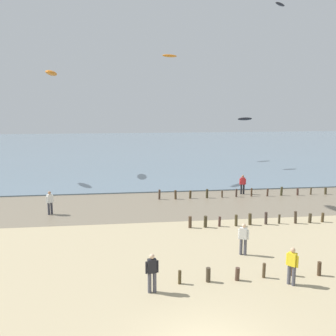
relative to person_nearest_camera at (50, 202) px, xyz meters
name	(u,v)px	position (x,y,z in m)	size (l,w,h in m)	color
wet_sand_strip	(155,205)	(7.75, 1.54, -0.91)	(120.00, 8.73, 0.01)	#7A6D59
sea	(135,148)	(7.75, 40.91, -0.87)	(160.00, 70.00, 0.10)	slate
groyne_mid	(288,218)	(16.03, -4.20, -0.55)	(14.41, 0.38, 0.87)	#4B3928
groyne_far	(262,192)	(17.17, 3.39, -0.56)	(18.85, 0.32, 0.84)	#4B392C
person_nearest_camera	(50,202)	(0.00, 0.00, 0.00)	(0.47, 0.39, 1.71)	#383842
person_mid_beach	(243,184)	(15.73, 4.39, 0.00)	(0.56, 0.27, 1.71)	#232328
person_left_flank	(152,272)	(6.27, -12.48, 0.00)	(0.56, 0.27, 1.71)	#4C4C56
person_right_flank	(243,238)	(11.38, -9.00, 0.00)	(0.51, 0.36, 1.71)	#4C4C56
person_far_down_beach	(292,265)	(12.41, -12.56, 0.00)	(0.40, 0.46, 1.71)	#4C4C56
kite_aloft_2	(245,119)	(20.17, 17.61, 5.15)	(1.99, 0.64, 0.32)	black
kite_aloft_4	(51,73)	(-2.17, 16.79, 10.26)	(3.37, 1.08, 0.54)	orange
kite_aloft_6	(280,4)	(24.69, 19.37, 18.82)	(2.15, 0.69, 0.34)	black
kite_aloft_8	(170,56)	(12.21, 26.91, 13.48)	(2.29, 0.73, 0.37)	orange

